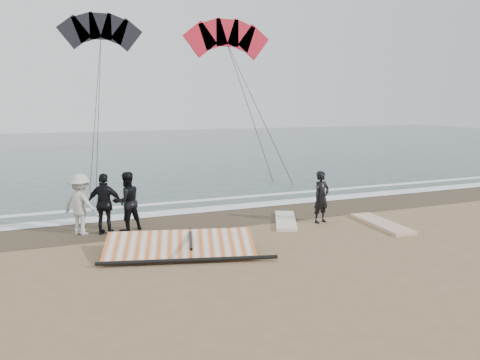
% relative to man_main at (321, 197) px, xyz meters
% --- Properties ---
extents(ground, '(120.00, 120.00, 0.00)m').
position_rel_man_main_xyz_m(ground, '(-2.05, -2.56, -0.90)').
color(ground, '#8C704C').
rests_on(ground, ground).
extents(sea, '(120.00, 54.00, 0.02)m').
position_rel_man_main_xyz_m(sea, '(-2.05, 30.44, -0.89)').
color(sea, '#233838').
rests_on(sea, ground).
extents(wet_sand, '(120.00, 2.80, 0.01)m').
position_rel_man_main_xyz_m(wet_sand, '(-2.05, 1.94, -0.89)').
color(wet_sand, '#4C3D2B').
rests_on(wet_sand, ground).
extents(foam_near, '(120.00, 0.90, 0.01)m').
position_rel_man_main_xyz_m(foam_near, '(-2.05, 3.34, -0.87)').
color(foam_near, white).
rests_on(foam_near, sea).
extents(foam_far, '(120.00, 0.45, 0.01)m').
position_rel_man_main_xyz_m(foam_far, '(-2.05, 5.04, -0.87)').
color(foam_far, white).
rests_on(foam_far, sea).
extents(man_main, '(0.74, 0.58, 1.80)m').
position_rel_man_main_xyz_m(man_main, '(0.00, 0.00, 0.00)').
color(man_main, black).
rests_on(man_main, ground).
extents(board_white, '(1.04, 2.83, 0.11)m').
position_rel_man_main_xyz_m(board_white, '(1.70, -1.11, -0.84)').
color(board_white, silver).
rests_on(board_white, ground).
extents(board_cream, '(1.71, 2.57, 0.11)m').
position_rel_man_main_xyz_m(board_cream, '(-1.10, 0.51, -0.85)').
color(board_cream, silver).
rests_on(board_cream, ground).
extents(trio_cluster, '(2.65, 1.43, 1.94)m').
position_rel_man_main_xyz_m(trio_cluster, '(-7.11, 1.50, 0.06)').
color(trio_cluster, black).
rests_on(trio_cluster, ground).
extents(sail_rig, '(4.49, 2.74, 0.51)m').
position_rel_man_main_xyz_m(sail_rig, '(-5.50, -1.45, -0.70)').
color(sail_rig, black).
rests_on(sail_rig, ground).
extents(kite_red, '(7.77, 7.04, 16.33)m').
position_rel_man_main_xyz_m(kite_red, '(4.52, 20.66, 7.83)').
color(kite_red, red).
rests_on(kite_red, ground).
extents(kite_dark, '(7.17, 8.31, 18.95)m').
position_rel_man_main_xyz_m(kite_dark, '(-4.19, 25.46, 8.50)').
color(kite_dark, black).
rests_on(kite_dark, ground).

